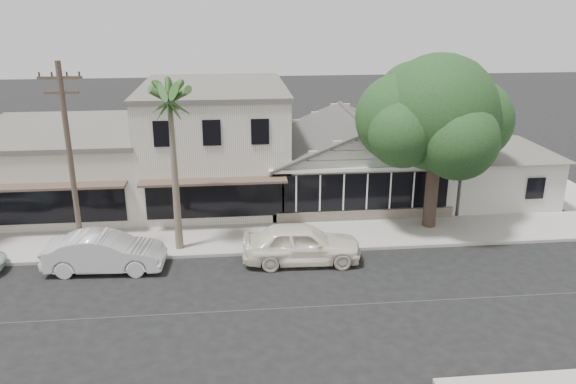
{
  "coord_description": "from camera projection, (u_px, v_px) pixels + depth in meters",
  "views": [
    {
      "loc": [
        -1.99,
        -19.03,
        11.35
      ],
      "look_at": [
        0.56,
        6.0,
        2.71
      ],
      "focal_mm": 35.0,
      "sensor_mm": 36.0,
      "label": 1
    }
  ],
  "objects": [
    {
      "name": "row_building_midnear",
      "position": [
        61.0,
        167.0,
        32.66
      ],
      "size": [
        10.0,
        10.0,
        4.2
      ],
      "primitive_type": "cube",
      "color": "silver",
      "rests_on": "ground"
    },
    {
      "name": "row_building_near",
      "position": [
        215.0,
        144.0,
        33.14
      ],
      "size": [
        8.0,
        10.0,
        6.5
      ],
      "primitive_type": "cube",
      "color": "silver",
      "rests_on": "ground"
    },
    {
      "name": "sidewalk_north",
      "position": [
        112.0,
        244.0,
        27.35
      ],
      "size": [
        90.0,
        3.5,
        0.15
      ],
      "primitive_type": "cube",
      "color": "#9E9991",
      "rests_on": "ground"
    },
    {
      "name": "side_cottage",
      "position": [
        490.0,
        174.0,
        33.38
      ],
      "size": [
        6.0,
        6.0,
        3.0
      ],
      "primitive_type": "cube",
      "color": "beige",
      "rests_on": "ground"
    },
    {
      "name": "utility_pole",
      "position": [
        70.0,
        160.0,
        24.26
      ],
      "size": [
        1.8,
        0.24,
        9.0
      ],
      "color": "brown",
      "rests_on": "ground"
    },
    {
      "name": "corner_shop",
      "position": [
        352.0,
        156.0,
        33.15
      ],
      "size": [
        10.4,
        8.6,
        5.1
      ],
      "color": "beige",
      "rests_on": "ground"
    },
    {
      "name": "shade_tree",
      "position": [
        435.0,
        115.0,
        27.73
      ],
      "size": [
        8.12,
        7.34,
        9.0
      ],
      "rotation": [
        0.0,
        0.0,
        0.31
      ],
      "color": "#4B3C2D",
      "rests_on": "ground"
    },
    {
      "name": "car_1",
      "position": [
        105.0,
        252.0,
        24.61
      ],
      "size": [
        5.25,
        2.08,
        1.7
      ],
      "primitive_type": "imported",
      "rotation": [
        0.0,
        0.0,
        1.52
      ],
      "color": "silver",
      "rests_on": "ground"
    },
    {
      "name": "ground",
      "position": [
        289.0,
        308.0,
        21.78
      ],
      "size": [
        140.0,
        140.0,
        0.0
      ],
      "primitive_type": "plane",
      "color": "black",
      "rests_on": "ground"
    },
    {
      "name": "car_0",
      "position": [
        302.0,
        243.0,
        25.36
      ],
      "size": [
        5.43,
        2.37,
        1.82
      ],
      "primitive_type": "imported",
      "rotation": [
        0.0,
        0.0,
        1.53
      ],
      "color": "white",
      "rests_on": "ground"
    },
    {
      "name": "palm_east",
      "position": [
        170.0,
        99.0,
        24.44
      ],
      "size": [
        3.39,
        3.39,
        8.44
      ],
      "color": "#726651",
      "rests_on": "ground"
    }
  ]
}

